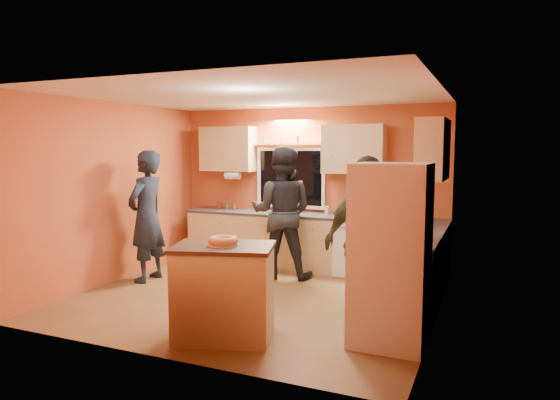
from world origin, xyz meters
The scene contains 14 objects.
ground centered at (0.00, 0.00, 0.00)m, with size 4.50×4.50×0.00m, color brown.
room_shell centered at (0.12, 0.41, 1.62)m, with size 4.54×4.04×2.61m.
back_counter centered at (0.01, 1.70, 0.45)m, with size 4.23×0.62×0.90m.
right_counter centered at (1.95, 0.50, 0.45)m, with size 0.62×1.84×0.90m.
refrigerator centered at (1.89, -0.80, 0.90)m, with size 0.72×0.70×1.80m, color silver.
island centered at (0.31, -1.33, 0.49)m, with size 1.16×0.94×0.97m.
bundt_pastry centered at (0.31, -1.33, 1.01)m, with size 0.31×0.31×0.09m, color tan.
person_left centered at (-1.83, 0.17, 0.96)m, with size 0.70×0.46×1.91m, color black.
person_center centered at (-0.11, 1.15, 0.99)m, with size 0.96×0.75×1.97m, color black.
person_right centered at (1.50, -0.30, 0.93)m, with size 1.09×0.46×1.87m, color #363D26.
mixing_bowl centered at (1.10, 1.69, 0.94)m, with size 0.34×0.34×0.08m, color #321A10.
utensil_crock centered at (-0.21, 1.71, 0.99)m, with size 0.14×0.14×0.17m, color beige.
potted_plant centered at (1.93, 0.25, 1.06)m, with size 0.29×0.25×0.33m, color gray.
red_box centered at (1.98, 1.08, 0.94)m, with size 0.16×0.12×0.07m, color #A62819.
Camera 1 is at (2.80, -5.66, 1.95)m, focal length 32.00 mm.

